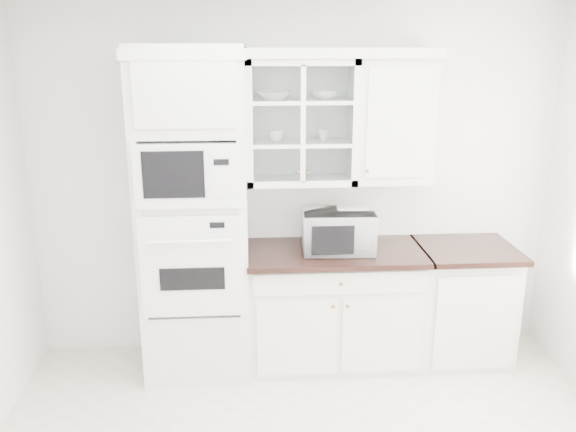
{
  "coord_description": "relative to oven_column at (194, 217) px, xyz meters",
  "views": [
    {
      "loc": [
        -0.36,
        -2.81,
        2.44
      ],
      "look_at": [
        -0.1,
        1.05,
        1.3
      ],
      "focal_mm": 38.0,
      "sensor_mm": 36.0,
      "label": 1
    }
  ],
  "objects": [
    {
      "name": "cup_a",
      "position": [
        0.6,
        0.16,
        0.55
      ],
      "size": [
        0.12,
        0.12,
        0.08
      ],
      "primitive_type": "imported",
      "rotation": [
        0.0,
        0.0,
        -0.17
      ],
      "color": "white",
      "rests_on": "upper_cabinet_glass"
    },
    {
      "name": "oven_column",
      "position": [
        0.0,
        0.0,
        0.0
      ],
      "size": [
        0.76,
        0.68,
        2.4
      ],
      "color": "silver",
      "rests_on": "ground"
    },
    {
      "name": "upper_cabinet_solid",
      "position": [
        1.46,
        0.17,
        0.65
      ],
      "size": [
        0.55,
        0.33,
        0.9
      ],
      "primitive_type": "cube",
      "color": "silver",
      "rests_on": "room_shell"
    },
    {
      "name": "base_cabinet_run",
      "position": [
        1.03,
        0.03,
        -0.74
      ],
      "size": [
        1.32,
        0.67,
        0.92
      ],
      "color": "silver",
      "rests_on": "ground"
    },
    {
      "name": "bowl_a",
      "position": [
        0.59,
        0.16,
        0.84
      ],
      "size": [
        0.27,
        0.27,
        0.06
      ],
      "primitive_type": "imported",
      "rotation": [
        0.0,
        0.0,
        -0.09
      ],
      "color": "white",
      "rests_on": "upper_cabinet_glass"
    },
    {
      "name": "extra_base_cabinet",
      "position": [
        2.03,
        0.03,
        -0.74
      ],
      "size": [
        0.72,
        0.67,
        0.92
      ],
      "color": "silver",
      "rests_on": "ground"
    },
    {
      "name": "bowl_b",
      "position": [
        0.95,
        0.18,
        0.84
      ],
      "size": [
        0.23,
        0.23,
        0.06
      ],
      "primitive_type": "imported",
      "rotation": [
        0.0,
        0.0,
        -0.22
      ],
      "color": "white",
      "rests_on": "upper_cabinet_glass"
    },
    {
      "name": "room_shell",
      "position": [
        0.75,
        -0.99,
        0.58
      ],
      "size": [
        4.0,
        3.5,
        2.7
      ],
      "color": "white",
      "rests_on": "ground"
    },
    {
      "name": "cup_b",
      "position": [
        0.94,
        0.19,
        0.55
      ],
      "size": [
        0.11,
        0.11,
        0.08
      ],
      "primitive_type": "imported",
      "rotation": [
        0.0,
        0.0,
        0.23
      ],
      "color": "white",
      "rests_on": "upper_cabinet_glass"
    },
    {
      "name": "crown_molding",
      "position": [
        0.68,
        0.14,
        1.14
      ],
      "size": [
        2.14,
        0.38,
        0.07
      ],
      "primitive_type": "cube",
      "color": "white",
      "rests_on": "room_shell"
    },
    {
      "name": "upper_cabinet_glass",
      "position": [
        0.78,
        0.17,
        0.65
      ],
      "size": [
        0.8,
        0.33,
        0.9
      ],
      "color": "silver",
      "rests_on": "room_shell"
    },
    {
      "name": "countertop_microwave",
      "position": [
        1.05,
        0.02,
        -0.13
      ],
      "size": [
        0.54,
        0.45,
        0.3
      ],
      "primitive_type": "imported",
      "rotation": [
        0.0,
        0.0,
        3.11
      ],
      "color": "white",
      "rests_on": "base_cabinet_run"
    }
  ]
}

